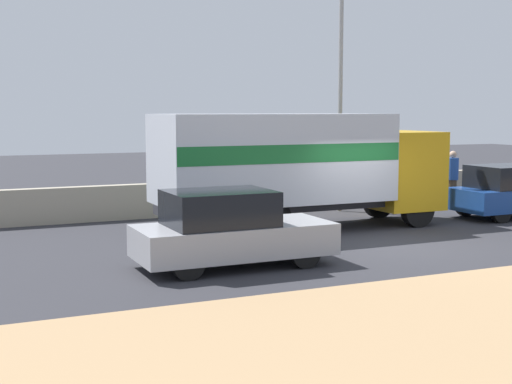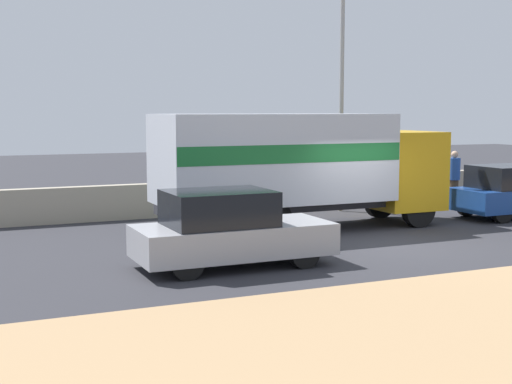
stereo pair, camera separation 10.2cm
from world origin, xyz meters
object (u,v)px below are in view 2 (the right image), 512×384
pedestrian (454,177)px  box_truck (296,162)px  street_lamp (342,78)px  car_hatchback (229,230)px

pedestrian → box_truck: bearing=-162.6°
pedestrian → street_lamp: bearing=173.8°
box_truck → car_hatchback: bearing=-133.6°
street_lamp → car_hatchback: bearing=-135.6°
car_hatchback → pedestrian: 12.04m
street_lamp → car_hatchback: 9.56m
street_lamp → pedestrian: 5.33m
box_truck → street_lamp: bearing=42.0°
box_truck → pedestrian: box_truck is taller
street_lamp → box_truck: 4.70m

